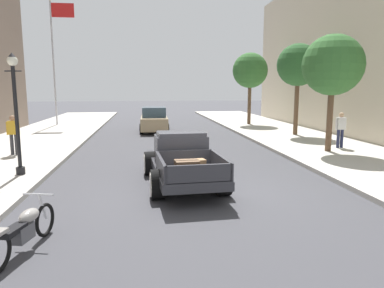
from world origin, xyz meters
TOP-DOWN VIEW (x-y plane):
  - ground_plane at (0.00, 0.00)m, footprint 140.00×140.00m
  - hotrod_truck_gunmetal at (-0.21, 1.06)m, footprint 2.38×5.01m
  - motorcycle_parked at (-3.48, -3.42)m, footprint 0.75×2.07m
  - car_background_tan at (-0.72, 14.27)m, footprint 1.92×4.33m
  - pedestrian_sidewalk_left at (-6.75, 5.77)m, footprint 0.53×0.22m
  - pedestrian_sidewalk_right at (7.68, 5.65)m, footprint 0.53×0.22m
  - street_lamp_near at (-5.34, 2.13)m, footprint 0.50×0.32m
  - flagpole at (-7.75, 18.41)m, footprint 1.74×0.16m
  - street_tree_nearest at (6.71, 4.91)m, footprint 2.60×2.60m
  - street_tree_second at (7.59, 10.47)m, footprint 2.46×2.46m
  - street_tree_third at (6.64, 16.96)m, footprint 2.65×2.65m

SIDE VIEW (x-z plane):
  - ground_plane at x=0.00m, z-range 0.00..0.00m
  - motorcycle_parked at x=-3.48m, z-range -0.02..0.91m
  - hotrod_truck_gunmetal at x=-0.21m, z-range -0.04..1.54m
  - car_background_tan at x=-0.72m, z-range -0.06..1.59m
  - pedestrian_sidewalk_left at x=-6.75m, z-range 0.26..1.91m
  - pedestrian_sidewalk_right at x=7.68m, z-range 0.26..1.91m
  - street_lamp_near at x=-5.34m, z-range 0.46..4.31m
  - street_tree_nearest at x=6.71m, z-range 1.34..6.38m
  - street_tree_third at x=6.64m, z-range 1.49..6.88m
  - street_tree_second at x=7.59m, z-range 1.54..6.86m
  - flagpole at x=-7.75m, z-range 1.19..10.35m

